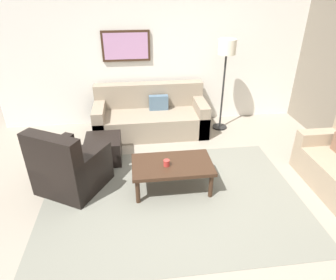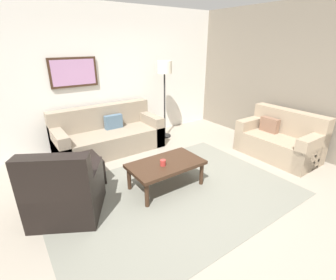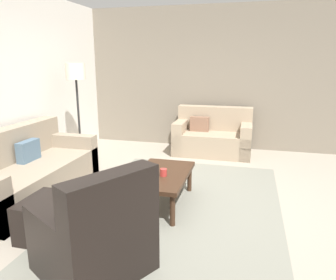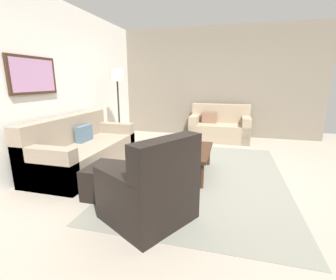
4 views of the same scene
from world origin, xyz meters
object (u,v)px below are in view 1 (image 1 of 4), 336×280
couch_main (151,116)px  lamp_standing (226,57)px  coffee_table (172,166)px  armchair_leather (69,171)px  framed_artwork (126,46)px  ottoman (104,149)px  cup (167,163)px

couch_main → lamp_standing: bearing=-2.8°
coffee_table → couch_main: bearing=95.1°
coffee_table → armchair_leather: bearing=173.9°
coffee_table → framed_artwork: size_ratio=1.24×
ottoman → cup: cup is taller
couch_main → cup: (0.08, -1.91, 0.16)m
ottoman → lamp_standing: size_ratio=0.33×
coffee_table → lamp_standing: 2.40m
cup → couch_main: bearing=92.5°
cup → ottoman: bearing=135.0°
coffee_table → cup: cup is taller
couch_main → cup: couch_main is taller
cup → lamp_standing: bearing=54.9°
couch_main → armchair_leather: (-1.25, -1.71, 0.01)m
armchair_leather → cup: armchair_leather is taller
couch_main → armchair_leather: armchair_leather is taller
coffee_table → lamp_standing: size_ratio=0.64×
couch_main → ottoman: size_ratio=3.72×
coffee_table → framed_artwork: 2.63m
ottoman → cup: size_ratio=6.37×
armchair_leather → ottoman: armchair_leather is taller
couch_main → coffee_table: size_ratio=1.89×
ottoman → lamp_standing: (2.21, 0.93, 1.21)m
lamp_standing → cup: bearing=-125.1°
coffee_table → lamp_standing: bearing=56.0°
armchair_leather → coffee_table: (1.41, -0.15, 0.05)m
ottoman → cup: bearing=-45.0°
couch_main → ottoman: bearing=-130.1°
couch_main → ottoman: 1.30m
cup → framed_artwork: size_ratio=0.10×
framed_artwork → cup: bearing=-78.6°
coffee_table → framed_artwork: bearing=103.6°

